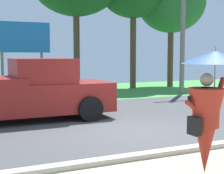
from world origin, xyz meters
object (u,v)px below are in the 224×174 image
at_px(monk_pedestrian, 208,106).
at_px(tree_right_mid, 171,2).
at_px(utility_pole, 183,19).
at_px(roadside_billboard, 22,43).
at_px(pickup_truck, 27,92).

distance_m(monk_pedestrian, tree_right_mid, 16.55).
bearing_deg(utility_pole, roadside_billboard, 166.93).
xyz_separation_m(monk_pedestrian, roadside_billboard, (-0.89, 11.72, 1.39)).
distance_m(utility_pole, roadside_billboard, 7.98).
xyz_separation_m(monk_pedestrian, tree_right_mid, (8.56, 13.56, 4.08)).
bearing_deg(roadside_billboard, tree_right_mid, 10.97).
relative_size(pickup_truck, tree_right_mid, 0.72).
bearing_deg(monk_pedestrian, pickup_truck, 115.30).
bearing_deg(utility_pole, tree_right_mid, 63.94).
height_order(utility_pole, tree_right_mid, utility_pole).
height_order(pickup_truck, tree_right_mid, tree_right_mid).
relative_size(monk_pedestrian, tree_right_mid, 0.30).
height_order(roadside_billboard, tree_right_mid, tree_right_mid).
bearing_deg(utility_pole, pickup_truck, -155.97).
distance_m(monk_pedestrian, pickup_truck, 6.37).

